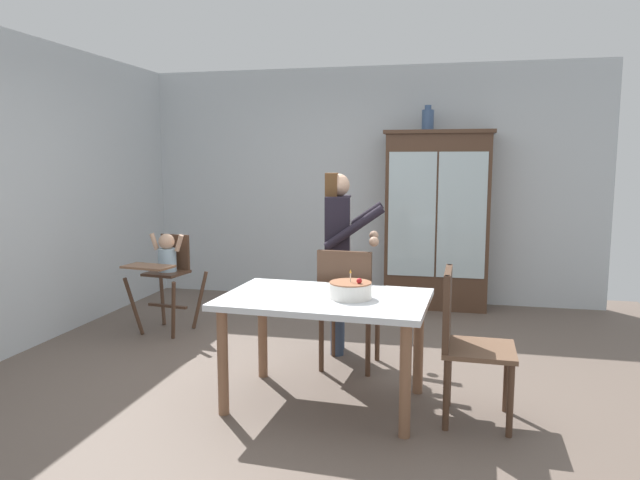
% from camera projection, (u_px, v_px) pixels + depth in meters
% --- Properties ---
extents(ground_plane, '(6.24, 6.24, 0.00)m').
position_uv_depth(ground_plane, '(317.00, 375.00, 4.49)').
color(ground_plane, '#66564C').
extents(wall_back, '(5.32, 0.06, 2.70)m').
position_uv_depth(wall_back, '(367.00, 185.00, 6.85)').
color(wall_back, silver).
rests_on(wall_back, ground_plane).
extents(wall_left, '(0.06, 5.32, 2.70)m').
position_uv_depth(wall_left, '(10.00, 195.00, 4.88)').
color(wall_left, silver).
rests_on(wall_left, ground_plane).
extents(china_cabinet, '(1.17, 0.48, 1.96)m').
position_uv_depth(china_cabinet, '(437.00, 220.00, 6.47)').
color(china_cabinet, '#4C3323').
rests_on(china_cabinet, ground_plane).
extents(ceramic_vase, '(0.13, 0.13, 0.27)m').
position_uv_depth(ceramic_vase, '(428.00, 119.00, 6.35)').
color(ceramic_vase, '#3D567F').
rests_on(ceramic_vase, china_cabinet).
extents(high_chair_with_toddler, '(0.65, 0.74, 0.95)m').
position_uv_depth(high_chair_with_toddler, '(166.00, 264.00, 5.56)').
color(high_chair_with_toddler, '#4C3323').
rests_on(high_chair_with_toddler, ground_plane).
extents(adult_person, '(0.55, 0.53, 1.53)m').
position_uv_depth(adult_person, '(339.00, 240.00, 4.92)').
color(adult_person, '#33425B').
rests_on(adult_person, ground_plane).
extents(dining_table, '(1.39, 0.95, 0.74)m').
position_uv_depth(dining_table, '(325.00, 311.00, 3.89)').
color(dining_table, silver).
rests_on(dining_table, ground_plane).
extents(birthday_cake, '(0.28, 0.28, 0.19)m').
position_uv_depth(birthday_cake, '(350.00, 290.00, 3.82)').
color(birthday_cake, white).
rests_on(birthday_cake, dining_table).
extents(dining_chair_far_side, '(0.47, 0.47, 0.96)m').
position_uv_depth(dining_chair_far_side, '(347.00, 301.00, 4.53)').
color(dining_chair_far_side, '#4C3323').
rests_on(dining_chair_far_side, ground_plane).
extents(dining_chair_right_end, '(0.45, 0.45, 0.96)m').
position_uv_depth(dining_chair_right_end, '(463.00, 334.00, 3.66)').
color(dining_chair_right_end, '#4C3323').
rests_on(dining_chair_right_end, ground_plane).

